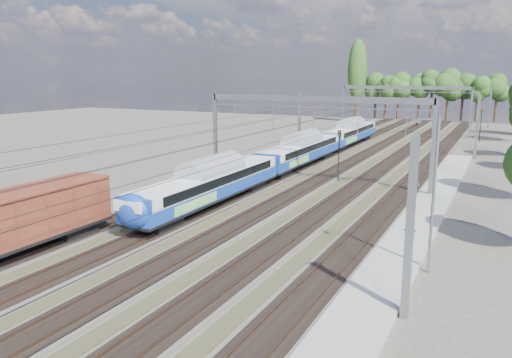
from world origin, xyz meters
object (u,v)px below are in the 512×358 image
at_px(emu_train, 301,147).
at_px(freight_boxcar, 0,224).
at_px(signal_far, 481,121).
at_px(signal_near, 339,149).
at_px(worker, 417,122).
at_px(lamp_post, 432,190).

height_order(emu_train, freight_boxcar, emu_train).
height_order(emu_train, signal_far, signal_far).
bearing_deg(signal_near, emu_train, 143.20).
relative_size(freight_boxcar, signal_near, 2.83).
distance_m(worker, lamp_post, 84.57).
bearing_deg(signal_far, worker, 112.21).
bearing_deg(worker, signal_far, -163.69).
relative_size(signal_near, signal_far, 1.00).
relative_size(signal_near, lamp_post, 0.61).
distance_m(emu_train, signal_near, 8.42).
relative_size(emu_train, signal_far, 11.42).
relative_size(worker, signal_near, 0.36).
distance_m(emu_train, lamp_post, 32.72).
bearing_deg(lamp_post, freight_boxcar, -158.92).
bearing_deg(lamp_post, emu_train, 122.20).
height_order(signal_far, lamp_post, lamp_post).
bearing_deg(signal_far, emu_train, -127.25).
height_order(freight_boxcar, signal_near, signal_near).
height_order(freight_boxcar, lamp_post, lamp_post).
bearing_deg(emu_train, freight_boxcar, -96.98).
relative_size(emu_train, freight_boxcar, 4.06).
bearing_deg(emu_train, worker, 85.44).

